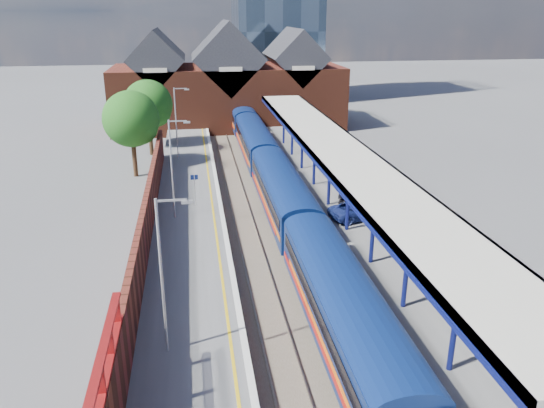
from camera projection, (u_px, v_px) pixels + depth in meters
The scene contains 21 objects.
ground at pixel (253, 191), 46.51m from camera, with size 240.00×240.00×0.00m, color #5B5B5E.
ballast_bed at pixel (269, 235), 37.21m from camera, with size 6.00×76.00×0.06m, color #473D33.
rails at pixel (269, 234), 37.18m from camera, with size 4.51×76.00×0.14m.
left_platform at pixel (190, 234), 36.27m from camera, with size 5.00×76.00×1.00m, color #565659.
right_platform at pixel (352, 224), 37.90m from camera, with size 6.00×76.00×1.00m, color #565659.
coping_left at pixel (224, 225), 36.43m from camera, with size 0.30×76.00×0.05m, color silver.
coping_right at pixel (313, 220), 37.31m from camera, with size 0.30×76.00×0.05m, color silver.
yellow_line at pixel (215, 225), 36.35m from camera, with size 0.14×76.00×0.01m, color yellow.
train at pixel (267, 162), 47.35m from camera, with size 2.88×65.91×3.45m.
canopy at pixel (341, 153), 38.00m from camera, with size 4.50×52.00×4.48m.
lamp_post_b at pixel (164, 268), 21.61m from camera, with size 1.48×0.18×7.00m.
lamp_post_c at pixel (173, 163), 36.47m from camera, with size 1.48×0.18×7.00m.
lamp_post_d at pixel (177, 119), 51.33m from camera, with size 1.48×0.18×7.00m.
platform_sign at pixel (195, 185), 39.31m from camera, with size 0.55×0.08×2.50m.
brick_wall at pixel (141, 250), 29.24m from camera, with size 0.35×50.00×3.86m.
station_building at pixel (228, 86), 70.64m from camera, with size 30.00×12.12×13.78m.
tree_near at pixel (133, 121), 48.70m from camera, with size 5.20×5.20×8.10m.
tree_far at pixel (149, 106), 56.27m from camera, with size 5.20×5.20×8.10m.
parked_car_silver at pixel (487, 305), 25.21m from camera, with size 1.41×4.05×1.33m, color #A1A0A4.
parked_car_dark at pixel (367, 203), 38.80m from camera, with size 1.70×4.18×1.21m, color black.
parked_car_blue at pixel (360, 210), 37.46m from camera, with size 2.06×4.46×1.24m, color navy.
Camera 1 is at (-4.93, -13.84, 14.86)m, focal length 35.00 mm.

